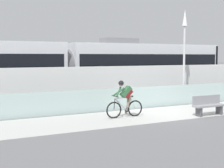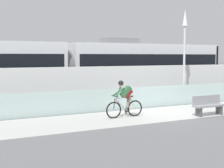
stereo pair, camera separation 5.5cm
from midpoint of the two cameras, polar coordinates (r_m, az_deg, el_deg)
ground_plane at (r=15.47m, az=9.98°, el=-5.03°), size 200.00×200.00×0.00m
bike_path_deck at (r=15.47m, az=9.98°, el=-5.01°), size 32.00×3.20×0.01m
glass_parapet at (r=16.88m, az=6.23°, el=-2.30°), size 32.00×0.05×1.08m
concrete_barrier_wall at (r=18.35m, az=3.16°, el=-0.11°), size 32.00×0.36×2.09m
tram_rail_near at (r=20.64m, az=-0.33°, el=-2.46°), size 32.00×0.08×0.01m
tram_rail_far at (r=21.92m, az=-2.02°, el=-2.03°), size 32.00×0.08×0.01m
tram at (r=20.09m, az=-8.17°, el=2.70°), size 22.56×2.54×3.81m
cyclist_on_bike at (r=14.07m, az=2.34°, el=-2.72°), size 1.77×0.58×1.61m
lamp_post_antenna at (r=18.57m, az=12.64°, el=6.77°), size 0.28×0.28×5.20m
bench at (r=15.20m, az=16.56°, el=-3.51°), size 1.60×0.45×0.89m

